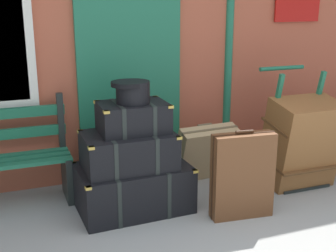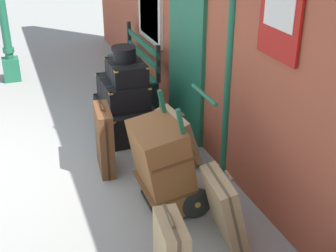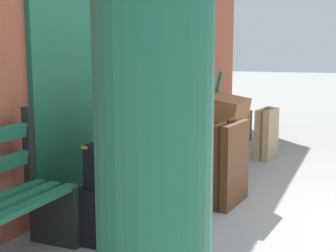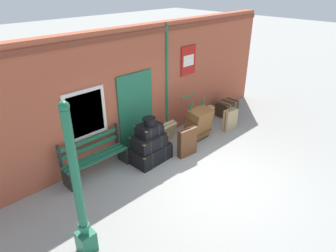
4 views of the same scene
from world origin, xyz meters
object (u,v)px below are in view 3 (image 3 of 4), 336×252
(steamer_trunk_base, at_px, (142,203))
(steamer_trunk_middle, at_px, (141,159))
(porters_trolley, at_px, (204,151))
(suitcase_tan, at_px, (267,134))
(suitcase_caramel, at_px, (230,164))
(suitcase_brown, at_px, (208,134))
(steamer_trunk_top, at_px, (139,121))
(round_hatbox, at_px, (140,90))
(corner_trunk, at_px, (232,127))
(suitcase_olive, at_px, (147,162))
(large_brown_trunk, at_px, (219,135))

(steamer_trunk_base, distance_m, steamer_trunk_middle, 0.37)
(steamer_trunk_middle, bearing_deg, porters_trolley, 2.96)
(steamer_trunk_middle, bearing_deg, suitcase_tan, -7.99)
(steamer_trunk_middle, distance_m, suitcase_caramel, 1.03)
(suitcase_brown, bearing_deg, steamer_trunk_top, -174.86)
(suitcase_tan, bearing_deg, suitcase_caramel, -178.29)
(suitcase_caramel, bearing_deg, suitcase_tan, 1.71)
(round_hatbox, height_order, suitcase_tan, round_hatbox)
(steamer_trunk_middle, relative_size, suitcase_caramel, 1.00)
(porters_trolley, distance_m, corner_trunk, 1.97)
(steamer_trunk_top, height_order, suitcase_olive, steamer_trunk_top)
(steamer_trunk_base, relative_size, suitcase_caramel, 1.27)
(steamer_trunk_base, xyz_separation_m, porters_trolley, (1.77, 0.08, 0.06))
(steamer_trunk_middle, bearing_deg, suitcase_brown, 6.04)
(large_brown_trunk, height_order, suitcase_caramel, large_brown_trunk)
(steamer_trunk_base, xyz_separation_m, corner_trunk, (3.73, 0.28, 0.03))
(steamer_trunk_middle, relative_size, suitcase_brown, 1.17)
(suitcase_tan, height_order, corner_trunk, suitcase_tan)
(large_brown_trunk, height_order, corner_trunk, large_brown_trunk)
(steamer_trunk_base, height_order, steamer_trunk_top, steamer_trunk_top)
(suitcase_caramel, bearing_deg, corner_trunk, 14.95)
(steamer_trunk_base, bearing_deg, large_brown_trunk, -3.02)
(steamer_trunk_middle, xyz_separation_m, large_brown_trunk, (1.81, -0.08, -0.11))
(steamer_trunk_middle, height_order, corner_trunk, steamer_trunk_middle)
(steamer_trunk_base, distance_m, large_brown_trunk, 1.79)
(round_hatbox, height_order, large_brown_trunk, round_hatbox)
(suitcase_tan, xyz_separation_m, suitcase_caramel, (-2.03, -0.06, 0.06))
(large_brown_trunk, xyz_separation_m, suitcase_caramel, (-0.91, -0.39, -0.09))
(round_hatbox, relative_size, suitcase_tan, 0.49)
(steamer_trunk_base, relative_size, suitcase_brown, 1.49)
(steamer_trunk_base, bearing_deg, steamer_trunk_top, 59.78)
(corner_trunk, bearing_deg, round_hatbox, -175.86)
(corner_trunk, bearing_deg, porters_trolley, -174.09)
(round_hatbox, relative_size, suitcase_olive, 0.51)
(steamer_trunk_base, relative_size, porters_trolley, 0.86)
(suitcase_olive, bearing_deg, large_brown_trunk, -30.43)
(suitcase_caramel, bearing_deg, suitcase_olive, 85.65)
(steamer_trunk_middle, xyz_separation_m, corner_trunk, (3.77, 0.30, -0.34))
(large_brown_trunk, bearing_deg, suitcase_olive, 149.57)
(steamer_trunk_base, bearing_deg, suitcase_olive, 23.50)
(suitcase_olive, bearing_deg, steamer_trunk_middle, -156.79)
(suitcase_brown, bearing_deg, round_hatbox, -174.46)
(suitcase_tan, distance_m, suitcase_brown, 0.79)
(porters_trolley, bearing_deg, round_hatbox, -177.84)
(porters_trolley, bearing_deg, suitcase_tan, -24.34)
(suitcase_olive, relative_size, suitcase_caramel, 0.82)
(steamer_trunk_base, distance_m, suitcase_brown, 2.48)
(porters_trolley, relative_size, suitcase_olive, 1.80)
(large_brown_trunk, distance_m, suitcase_caramel, 0.99)
(suitcase_olive, distance_m, corner_trunk, 2.81)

